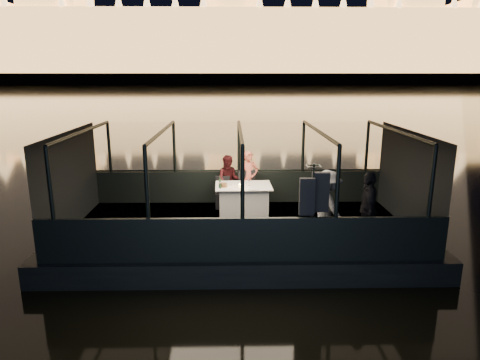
{
  "coord_description": "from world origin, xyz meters",
  "views": [
    {
      "loc": [
        -0.2,
        -9.77,
        4.1
      ],
      "look_at": [
        0.0,
        0.4,
        1.55
      ],
      "focal_mm": 32.0,
      "sensor_mm": 36.0,
      "label": 1
    }
  ],
  "objects_px": {
    "dining_table_central": "(243,199)",
    "wine_bottle": "(220,182)",
    "chair_port_right": "(247,192)",
    "coat_stand": "(312,213)",
    "chair_port_left": "(223,192)",
    "passenger_stripe": "(327,205)",
    "person_woman_coral": "(249,179)",
    "person_man_maroon": "(229,179)",
    "passenger_dark": "(368,207)"
  },
  "relations": [
    {
      "from": "wine_bottle",
      "to": "dining_table_central",
      "type": "bearing_deg",
      "value": 23.83
    },
    {
      "from": "chair_port_right",
      "to": "coat_stand",
      "type": "distance_m",
      "value": 3.41
    },
    {
      "from": "dining_table_central",
      "to": "person_man_maroon",
      "type": "height_order",
      "value": "person_man_maroon"
    },
    {
      "from": "dining_table_central",
      "to": "chair_port_right",
      "type": "bearing_deg",
      "value": 76.41
    },
    {
      "from": "chair_port_left",
      "to": "passenger_dark",
      "type": "xyz_separation_m",
      "value": [
        3.14,
        -2.65,
        0.4
      ]
    },
    {
      "from": "person_woman_coral",
      "to": "person_man_maroon",
      "type": "relative_size",
      "value": 1.08
    },
    {
      "from": "chair_port_left",
      "to": "person_woman_coral",
      "type": "xyz_separation_m",
      "value": [
        0.72,
        0.21,
        0.3
      ]
    },
    {
      "from": "passenger_stripe",
      "to": "wine_bottle",
      "type": "xyz_separation_m",
      "value": [
        -2.34,
        1.77,
        0.06
      ]
    },
    {
      "from": "coat_stand",
      "to": "wine_bottle",
      "type": "distance_m",
      "value": 3.09
    },
    {
      "from": "chair_port_right",
      "to": "person_woman_coral",
      "type": "height_order",
      "value": "person_woman_coral"
    },
    {
      "from": "chair_port_right",
      "to": "wine_bottle",
      "type": "relative_size",
      "value": 3.43
    },
    {
      "from": "passenger_dark",
      "to": "wine_bottle",
      "type": "height_order",
      "value": "passenger_dark"
    },
    {
      "from": "chair_port_left",
      "to": "passenger_dark",
      "type": "bearing_deg",
      "value": -40.28
    },
    {
      "from": "chair_port_right",
      "to": "person_man_maroon",
      "type": "relative_size",
      "value": 0.7
    },
    {
      "from": "dining_table_central",
      "to": "chair_port_left",
      "type": "xyz_separation_m",
      "value": [
        -0.55,
        0.51,
        0.06
      ]
    },
    {
      "from": "dining_table_central",
      "to": "person_woman_coral",
      "type": "xyz_separation_m",
      "value": [
        0.17,
        0.72,
        0.36
      ]
    },
    {
      "from": "chair_port_left",
      "to": "coat_stand",
      "type": "relative_size",
      "value": 0.44
    },
    {
      "from": "chair_port_left",
      "to": "wine_bottle",
      "type": "relative_size",
      "value": 2.88
    },
    {
      "from": "passenger_stripe",
      "to": "wine_bottle",
      "type": "distance_m",
      "value": 2.94
    },
    {
      "from": "chair_port_left",
      "to": "coat_stand",
      "type": "height_order",
      "value": "coat_stand"
    },
    {
      "from": "passenger_stripe",
      "to": "dining_table_central",
      "type": "bearing_deg",
      "value": 16.32
    },
    {
      "from": "coat_stand",
      "to": "dining_table_central",
      "type": "bearing_deg",
      "value": 115.29
    },
    {
      "from": "dining_table_central",
      "to": "wine_bottle",
      "type": "relative_size",
      "value": 4.97
    },
    {
      "from": "dining_table_central",
      "to": "chair_port_right",
      "type": "xyz_separation_m",
      "value": [
        0.11,
        0.45,
        0.06
      ]
    },
    {
      "from": "coat_stand",
      "to": "passenger_stripe",
      "type": "height_order",
      "value": "coat_stand"
    },
    {
      "from": "dining_table_central",
      "to": "chair_port_left",
      "type": "distance_m",
      "value": 0.75
    },
    {
      "from": "chair_port_right",
      "to": "chair_port_left",
      "type": "bearing_deg",
      "value": 166.95
    },
    {
      "from": "coat_stand",
      "to": "person_woman_coral",
      "type": "height_order",
      "value": "coat_stand"
    },
    {
      "from": "passenger_stripe",
      "to": "passenger_dark",
      "type": "bearing_deg",
      "value": -121.44
    },
    {
      "from": "chair_port_left",
      "to": "chair_port_right",
      "type": "xyz_separation_m",
      "value": [
        0.66,
        -0.06,
        0.0
      ]
    },
    {
      "from": "chair_port_right",
      "to": "wine_bottle",
      "type": "height_order",
      "value": "wine_bottle"
    },
    {
      "from": "coat_stand",
      "to": "person_woman_coral",
      "type": "bearing_deg",
      "value": 107.98
    },
    {
      "from": "dining_table_central",
      "to": "passenger_stripe",
      "type": "relative_size",
      "value": 0.9
    },
    {
      "from": "chair_port_right",
      "to": "person_man_maroon",
      "type": "distance_m",
      "value": 0.63
    },
    {
      "from": "chair_port_right",
      "to": "person_man_maroon",
      "type": "bearing_deg",
      "value": 142.9
    },
    {
      "from": "person_woman_coral",
      "to": "coat_stand",
      "type": "bearing_deg",
      "value": -96.11
    },
    {
      "from": "dining_table_central",
      "to": "wine_bottle",
      "type": "xyz_separation_m",
      "value": [
        -0.6,
        -0.27,
        0.53
      ]
    },
    {
      "from": "chair_port_left",
      "to": "passenger_dark",
      "type": "relative_size",
      "value": 0.52
    },
    {
      "from": "coat_stand",
      "to": "passenger_dark",
      "type": "xyz_separation_m",
      "value": [
        1.3,
        0.57,
        -0.05
      ]
    },
    {
      "from": "person_man_maroon",
      "to": "passenger_dark",
      "type": "bearing_deg",
      "value": -41.85
    },
    {
      "from": "chair_port_right",
      "to": "passenger_stripe",
      "type": "distance_m",
      "value": 3.0
    },
    {
      "from": "person_woman_coral",
      "to": "chair_port_right",
      "type": "bearing_deg",
      "value": -126.44
    },
    {
      "from": "person_woman_coral",
      "to": "chair_port_left",
      "type": "bearing_deg",
      "value": 172.4
    },
    {
      "from": "chair_port_left",
      "to": "passenger_stripe",
      "type": "xyz_separation_m",
      "value": [
        2.29,
        -2.54,
        0.4
      ]
    },
    {
      "from": "chair_port_right",
      "to": "coat_stand",
      "type": "relative_size",
      "value": 0.52
    },
    {
      "from": "passenger_stripe",
      "to": "passenger_dark",
      "type": "distance_m",
      "value": 0.85
    },
    {
      "from": "chair_port_right",
      "to": "coat_stand",
      "type": "bearing_deg",
      "value": -77.83
    },
    {
      "from": "wine_bottle",
      "to": "chair_port_left",
      "type": "bearing_deg",
      "value": 86.52
    },
    {
      "from": "dining_table_central",
      "to": "passenger_dark",
      "type": "height_order",
      "value": "passenger_dark"
    },
    {
      "from": "dining_table_central",
      "to": "passenger_dark",
      "type": "distance_m",
      "value": 3.39
    }
  ]
}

